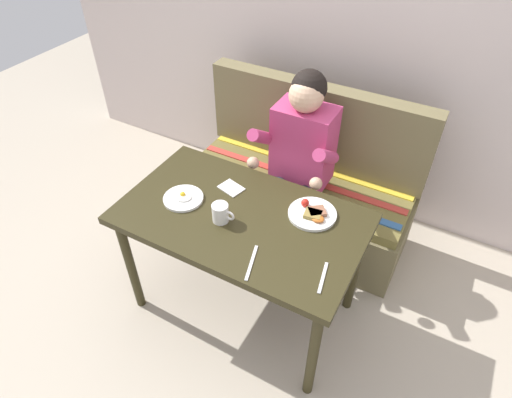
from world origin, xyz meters
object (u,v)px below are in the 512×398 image
(table, at_px, (241,227))
(fork, at_px, (323,278))
(couch, at_px, (301,189))
(plate_breakfast, at_px, (313,213))
(knife, at_px, (251,263))
(person, at_px, (298,154))
(plate_eggs, at_px, (183,198))
(napkin, at_px, (231,188))
(coffee_mug, at_px, (221,213))

(table, xyz_separation_m, fork, (0.49, -0.16, 0.08))
(couch, xyz_separation_m, plate_breakfast, (0.30, -0.60, 0.41))
(couch, height_order, knife, couch)
(plate_breakfast, bearing_deg, person, 122.68)
(couch, xyz_separation_m, plate_eggs, (-0.32, -0.80, 0.41))
(plate_breakfast, relative_size, napkin, 1.93)
(plate_breakfast, bearing_deg, coffee_mug, -146.74)
(plate_eggs, bearing_deg, person, 61.02)
(person, height_order, fork, person)
(table, relative_size, plate_eggs, 5.91)
(fork, bearing_deg, napkin, 143.11)
(couch, distance_m, knife, 1.10)
(napkin, bearing_deg, plate_breakfast, 2.05)
(couch, bearing_deg, plate_eggs, -111.43)
(plate_breakfast, distance_m, fork, 0.38)
(person, bearing_deg, plate_breakfast, -57.32)
(table, distance_m, knife, 0.32)
(couch, distance_m, plate_breakfast, 0.79)
(person, relative_size, fork, 7.13)
(plate_breakfast, relative_size, knife, 1.18)
(couch, relative_size, knife, 7.20)
(napkin, height_order, fork, napkin)
(table, xyz_separation_m, plate_eggs, (-0.32, -0.04, 0.09))
(plate_breakfast, relative_size, coffee_mug, 2.00)
(plate_eggs, bearing_deg, knife, -21.38)
(table, height_order, napkin, napkin)
(table, bearing_deg, coffee_mug, -131.16)
(coffee_mug, bearing_deg, knife, -32.20)
(person, distance_m, plate_eggs, 0.72)
(couch, relative_size, plate_breakfast, 6.09)
(plate_breakfast, distance_m, coffee_mug, 0.44)
(knife, bearing_deg, napkin, 115.19)
(napkin, bearing_deg, knife, -48.87)
(fork, relative_size, knife, 0.85)
(plate_breakfast, height_order, fork, plate_breakfast)
(coffee_mug, bearing_deg, table, 48.84)
(table, distance_m, coffee_mug, 0.17)
(plate_eggs, bearing_deg, napkin, 48.69)
(coffee_mug, relative_size, knife, 0.59)
(table, relative_size, coffee_mug, 10.17)
(person, distance_m, napkin, 0.47)
(coffee_mug, bearing_deg, person, 81.53)
(plate_eggs, bearing_deg, coffee_mug, -8.27)
(plate_breakfast, bearing_deg, napkin, -177.95)
(person, relative_size, knife, 6.06)
(table, relative_size, knife, 6.00)
(table, relative_size, plate_breakfast, 5.08)
(plate_breakfast, relative_size, fork, 1.39)
(couch, bearing_deg, person, -79.36)
(coffee_mug, bearing_deg, fork, -8.95)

